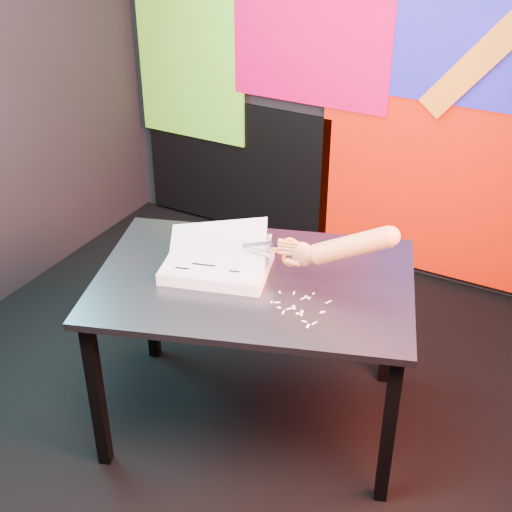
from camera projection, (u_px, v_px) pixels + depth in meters
The scene contains 7 objects.
room at pixel (211, 122), 2.69m from camera, with size 3.01×3.01×2.71m.
backdrop at pixel (360, 111), 3.97m from camera, with size 2.88×0.05×2.08m.
work_table at pixel (254, 295), 2.91m from camera, with size 1.48×1.21×0.75m.
printout_stack at pixel (217, 265), 2.90m from camera, with size 0.50×0.41×0.22m.
scissors at pixel (286, 252), 2.78m from camera, with size 0.22×0.06×0.13m.
hand_forearm at pixel (343, 247), 2.70m from camera, with size 0.44×0.15×0.22m.
paper_clippings at pixel (299, 307), 2.69m from camera, with size 0.22×0.22×0.00m.
Camera 1 is at (1.37, -2.18, 2.30)m, focal length 50.00 mm.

